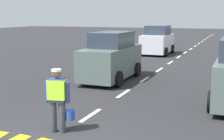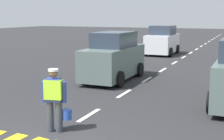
{
  "view_description": "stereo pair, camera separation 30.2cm",
  "coord_description": "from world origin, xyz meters",
  "views": [
    {
      "loc": [
        4.12,
        -5.99,
        3.03
      ],
      "look_at": [
        -0.06,
        4.62,
        1.1
      ],
      "focal_mm": 52.52,
      "sensor_mm": 36.0,
      "label": 1
    },
    {
      "loc": [
        4.4,
        -5.87,
        3.03
      ],
      "look_at": [
        -0.06,
        4.62,
        1.1
      ],
      "focal_mm": 52.52,
      "sensor_mm": 36.0,
      "label": 2
    }
  ],
  "objects": [
    {
      "name": "lane_center_line",
      "position": [
        0.0,
        25.2,
        0.0
      ],
      "size": [
        0.14,
        46.4,
        0.01
      ],
      "color": "silver",
      "rests_on": "ground"
    },
    {
      "name": "car_oncoming_second",
      "position": [
        -1.87,
        18.79,
        1.03
      ],
      "size": [
        2.09,
        3.92,
        2.22
      ],
      "color": "silver",
      "rests_on": "ground"
    },
    {
      "name": "road_worker",
      "position": [
        -0.16,
        1.11,
        0.93
      ],
      "size": [
        0.73,
        0.49,
        1.67
      ],
      "color": "#383D4C",
      "rests_on": "ground"
    },
    {
      "name": "car_oncoming_lead",
      "position": [
        -1.45,
        8.11,
        1.04
      ],
      "size": [
        1.92,
        4.32,
        2.24
      ],
      "color": "slate",
      "rests_on": "ground"
    },
    {
      "name": "ground_plane",
      "position": [
        0.0,
        21.0,
        0.0
      ],
      "size": [
        96.0,
        96.0,
        0.0
      ],
      "primitive_type": "plane",
      "color": "#28282B"
    }
  ]
}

